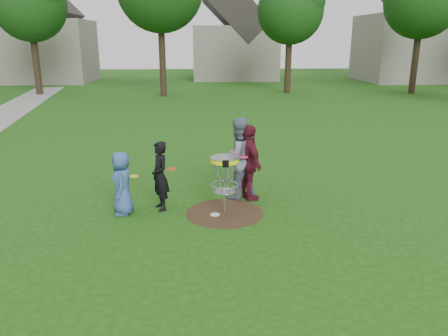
{
  "coord_description": "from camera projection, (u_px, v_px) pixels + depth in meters",
  "views": [
    {
      "loc": [
        -0.56,
        -9.37,
        3.88
      ],
      "look_at": [
        0.0,
        0.3,
        1.0
      ],
      "focal_mm": 35.0,
      "sensor_mm": 36.0,
      "label": 1
    }
  ],
  "objects": [
    {
      "name": "player_black",
      "position": [
        160.0,
        176.0,
        10.11
      ],
      "size": [
        0.59,
        0.7,
        1.63
      ],
      "primitive_type": "imported",
      "rotation": [
        0.0,
        0.0,
        -1.17
      ],
      "color": "black",
      "rests_on": "ground"
    },
    {
      "name": "house_row",
      "position": [
        255.0,
        35.0,
        40.82
      ],
      "size": [
        44.5,
        10.65,
        11.62
      ],
      "color": "gray",
      "rests_on": "ground"
    },
    {
      "name": "player_blue",
      "position": [
        122.0,
        183.0,
        9.88
      ],
      "size": [
        0.54,
        0.76,
        1.47
      ],
      "primitive_type": "imported",
      "rotation": [
        0.0,
        0.0,
        -1.46
      ],
      "color": "#355793",
      "rests_on": "ground"
    },
    {
      "name": "disc_on_grass",
      "position": [
        215.0,
        215.0,
        9.98
      ],
      "size": [
        0.22,
        0.22,
        0.02
      ],
      "primitive_type": "cylinder",
      "color": "white",
      "rests_on": "ground"
    },
    {
      "name": "player_grey",
      "position": [
        238.0,
        158.0,
        10.82
      ],
      "size": [
        1.23,
        1.13,
        2.06
      ],
      "primitive_type": "imported",
      "rotation": [
        0.0,
        0.0,
        3.57
      ],
      "color": "slate",
      "rests_on": "ground"
    },
    {
      "name": "tree_row",
      "position": [
        213.0,
        1.0,
        28.13
      ],
      "size": [
        51.2,
        17.42,
        9.9
      ],
      "color": "#38281C",
      "rests_on": "ground"
    },
    {
      "name": "player_maroon",
      "position": [
        249.0,
        163.0,
        10.7
      ],
      "size": [
        0.82,
        1.2,
        1.89
      ],
      "primitive_type": "imported",
      "rotation": [
        0.0,
        0.0,
        1.92
      ],
      "color": "#5B1425",
      "rests_on": "ground"
    },
    {
      "name": "dirt_patch",
      "position": [
        225.0,
        213.0,
        10.1
      ],
      "size": [
        1.8,
        1.8,
        0.01
      ],
      "primitive_type": "cylinder",
      "color": "#47331E",
      "rests_on": "ground"
    },
    {
      "name": "held_discs",
      "position": [
        197.0,
        163.0,
        10.19
      ],
      "size": [
        2.75,
        0.88,
        0.38
      ],
      "color": "#B5CC16",
      "rests_on": "ground"
    },
    {
      "name": "disc_golf_basket",
      "position": [
        225.0,
        171.0,
        9.81
      ],
      "size": [
        0.66,
        0.67,
        1.38
      ],
      "color": "#9EA0A5",
      "rests_on": "ground"
    },
    {
      "name": "ground",
      "position": [
        225.0,
        213.0,
        10.1
      ],
      "size": [
        100.0,
        100.0,
        0.0
      ],
      "primitive_type": "plane",
      "color": "#19470F",
      "rests_on": "ground"
    }
  ]
}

